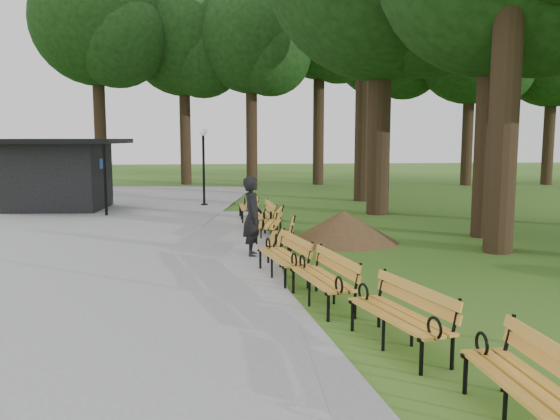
{
  "coord_description": "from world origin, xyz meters",
  "views": [
    {
      "loc": [
        -1.37,
        -9.95,
        2.75
      ],
      "look_at": [
        0.01,
        2.88,
        1.1
      ],
      "focal_mm": 36.34,
      "sensor_mm": 36.0,
      "label": 1
    }
  ],
  "objects": [
    {
      "name": "ground",
      "position": [
        0.0,
        0.0,
        0.0
      ],
      "size": [
        100.0,
        100.0,
        0.0
      ],
      "primitive_type": "plane",
      "color": "#34601B",
      "rests_on": "ground"
    },
    {
      "name": "path",
      "position": [
        -4.0,
        3.0,
        0.03
      ],
      "size": [
        12.0,
        38.0,
        0.06
      ],
      "primitive_type": "cube",
      "color": "gray",
      "rests_on": "ground"
    },
    {
      "name": "person",
      "position": [
        -0.61,
        2.99,
        0.93
      ],
      "size": [
        0.47,
        0.69,
        1.87
      ],
      "primitive_type": "imported",
      "rotation": [
        0.0,
        0.0,
        1.54
      ],
      "color": "black",
      "rests_on": "ground"
    },
    {
      "name": "kiosk",
      "position": [
        -7.41,
        12.26,
        1.35
      ],
      "size": [
        4.6,
        4.08,
        2.71
      ],
      "primitive_type": null,
      "rotation": [
        0.0,
        0.0,
        -0.08
      ],
      "color": "black",
      "rests_on": "ground"
    },
    {
      "name": "lamp_post",
      "position": [
        -1.98,
        12.97,
        2.26
      ],
      "size": [
        0.32,
        0.32,
        3.14
      ],
      "color": "black",
      "rests_on": "ground"
    },
    {
      "name": "dirt_mound",
      "position": [
        1.86,
        4.52,
        0.43
      ],
      "size": [
        2.47,
        2.47,
        0.85
      ],
      "primitive_type": "cone",
      "color": "#47301C",
      "rests_on": "ground"
    },
    {
      "name": "bench_0",
      "position": [
        1.48,
        -5.19,
        0.44
      ],
      "size": [
        0.68,
        1.91,
        0.88
      ],
      "primitive_type": null,
      "rotation": [
        0.0,
        0.0,
        -1.55
      ],
      "color": "gold",
      "rests_on": "ground"
    },
    {
      "name": "bench_1",
      "position": [
        0.93,
        -3.0,
        0.44
      ],
      "size": [
        1.13,
        2.0,
        0.88
      ],
      "primitive_type": null,
      "rotation": [
        0.0,
        0.0,
        -1.3
      ],
      "color": "gold",
      "rests_on": "ground"
    },
    {
      "name": "bench_2",
      "position": [
        0.29,
        -0.98,
        0.44
      ],
      "size": [
        1.0,
        1.99,
        0.88
      ],
      "primitive_type": null,
      "rotation": [
        0.0,
        0.0,
        -1.38
      ],
      "color": "gold",
      "rests_on": "ground"
    },
    {
      "name": "bench_3",
      "position": [
        -0.16,
        0.83,
        0.44
      ],
      "size": [
        1.01,
        1.99,
        0.88
      ],
      "primitive_type": null,
      "rotation": [
        0.0,
        0.0,
        -1.37
      ],
      "color": "gold",
      "rests_on": "ground"
    },
    {
      "name": "bench_4",
      "position": [
        0.03,
        2.88,
        0.44
      ],
      "size": [
        0.95,
        1.98,
        0.88
      ],
      "primitive_type": null,
      "rotation": [
        0.0,
        0.0,
        -1.74
      ],
      "color": "gold",
      "rests_on": "ground"
    },
    {
      "name": "bench_5",
      "position": [
        -0.05,
        5.08,
        0.44
      ],
      "size": [
        1.02,
        1.99,
        0.88
      ],
      "primitive_type": null,
      "rotation": [
        0.0,
        0.0,
        -1.78
      ],
      "color": "gold",
      "rests_on": "ground"
    },
    {
      "name": "bench_6",
      "position": [
        -0.12,
        6.74,
        0.44
      ],
      "size": [
        0.77,
        1.94,
        0.88
      ],
      "primitive_type": null,
      "rotation": [
        0.0,
        0.0,
        -1.5
      ],
      "color": "gold",
      "rests_on": "ground"
    },
    {
      "name": "bench_7",
      "position": [
        -0.43,
        8.82,
        0.44
      ],
      "size": [
        0.67,
        1.91,
        0.88
      ],
      "primitive_type": null,
      "rotation": [
        0.0,
        0.0,
        -1.56
      ],
      "color": "gold",
      "rests_on": "ground"
    },
    {
      "name": "tree_backdrop",
      "position": [
        6.41,
        22.96,
        8.2
      ],
      "size": [
        35.35,
        9.77,
        16.39
      ],
      "primitive_type": null,
      "color": "black",
      "rests_on": "ground"
    }
  ]
}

